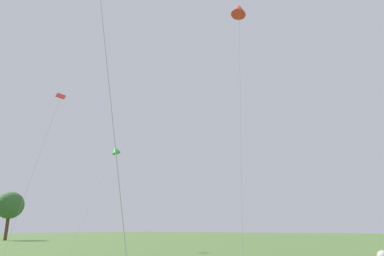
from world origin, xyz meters
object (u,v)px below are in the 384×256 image
object	(u,v)px
small_kite_diamond_red	(239,10)
tree_shrub_far	(10,205)
small_kite_bird_shape	(115,150)
small_kite_stunt_black	(56,108)

from	to	relation	value
small_kite_diamond_red	tree_shrub_far	distance (m)	55.60
small_kite_diamond_red	tree_shrub_far	xyz separation A→B (m)	(14.96, 52.67, -9.69)
small_kite_bird_shape	tree_shrub_far	xyz separation A→B (m)	(8.67, 35.14, -3.85)
small_kite_diamond_red	small_kite_bird_shape	bearing A→B (deg)	-16.35
small_kite_stunt_black	tree_shrub_far	xyz separation A→B (m)	(19.32, 40.57, -4.13)
small_kite_stunt_black	small_kite_diamond_red	bearing A→B (deg)	67.37
tree_shrub_far	small_kite_bird_shape	bearing A→B (deg)	-103.86
small_kite_stunt_black	small_kite_bird_shape	size ratio (longest dim) A/B	1.09
small_kite_bird_shape	tree_shrub_far	distance (m)	36.39
small_kite_stunt_black	small_kite_bird_shape	distance (m)	11.96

